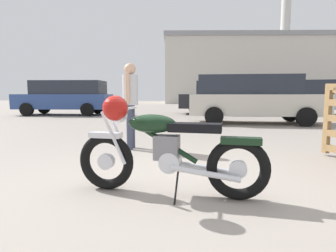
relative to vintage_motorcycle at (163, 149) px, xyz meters
name	(u,v)px	position (x,y,z in m)	size (l,w,h in m)	color
ground_plane	(175,183)	(0.09, 0.40, -0.49)	(80.00, 80.00, 0.00)	gray
vintage_motorcycle	(163,149)	(0.00, 0.00, 0.00)	(2.08, 0.73, 1.07)	black
bystander	(130,97)	(-0.97, 2.45, 0.53)	(0.30, 0.46, 1.66)	#383D51
pale_sedan_back	(322,97)	(6.64, 12.54, 0.43)	(4.07, 2.19, 1.78)	black
silver_sedan_mid	(252,98)	(2.25, 7.69, 0.45)	(4.72, 2.02, 1.74)	black
red_hatchback_near	(226,96)	(1.71, 12.39, 0.45)	(4.71, 1.99, 1.74)	black
dark_sedan_left	(66,97)	(-6.50, 10.90, 0.45)	(4.81, 2.22, 1.74)	black
industrial_building	(244,70)	(5.65, 32.89, 3.46)	(20.22, 10.65, 15.08)	beige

